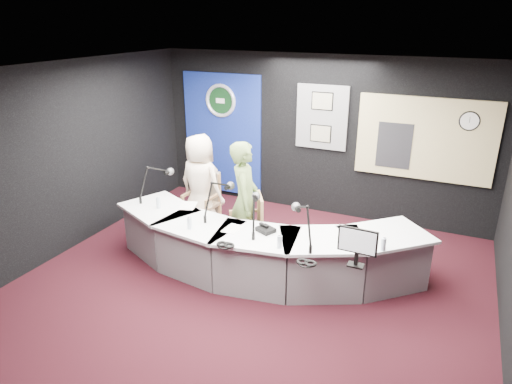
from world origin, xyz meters
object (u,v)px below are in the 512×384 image
at_px(person_man, 200,184).
at_px(broadcast_desk, 258,248).
at_px(armchair_right, 245,224).
at_px(armchair_left, 201,200).
at_px(person_woman, 245,201).

bearing_deg(person_man, broadcast_desk, 157.34).
distance_m(armchair_right, person_man, 1.20).
distance_m(armchair_left, person_man, 0.29).
bearing_deg(armchair_right, person_man, -146.39).
height_order(armchair_left, armchair_right, armchair_left).
bearing_deg(armchair_left, person_man, 0.00).
bearing_deg(armchair_left, broadcast_desk, -28.39).
distance_m(armchair_right, person_woman, 0.36).
relative_size(armchair_left, person_woman, 0.60).
relative_size(broadcast_desk, armchair_right, 4.26).
xyz_separation_m(armchair_left, armchair_right, (1.05, -0.50, -0.00)).
height_order(armchair_left, person_man, person_man).
bearing_deg(armchair_left, person_woman, -22.84).
distance_m(broadcast_desk, armchair_left, 1.67).
height_order(broadcast_desk, person_woman, person_woman).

